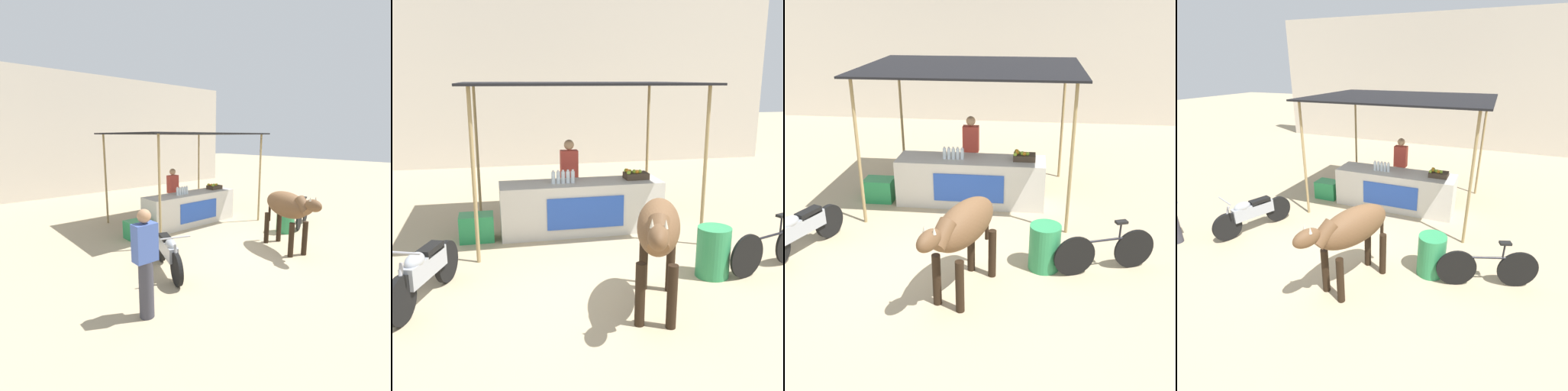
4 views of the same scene
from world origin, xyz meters
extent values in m
plane|color=tan|center=(0.00, 0.00, 0.00)|extent=(60.00, 60.00, 0.00)
cube|color=beige|center=(0.00, 9.45, 2.71)|extent=(16.00, 0.50, 5.42)
cube|color=beige|center=(0.00, 2.20, 0.48)|extent=(3.00, 0.80, 0.96)
cube|color=#264CB2|center=(0.00, 1.79, 0.48)|extent=(1.40, 0.02, 0.58)
cube|color=black|center=(0.00, 2.50, 2.73)|extent=(4.20, 3.20, 0.04)
cylinder|color=#997F51|center=(-1.89, 1.06, 1.36)|extent=(0.06, 0.06, 2.73)
cylinder|color=#997F51|center=(1.89, 1.06, 1.36)|extent=(0.06, 0.06, 2.73)
cylinder|color=#997F51|center=(-1.89, 3.94, 1.36)|extent=(0.06, 0.06, 2.73)
cylinder|color=#997F51|center=(1.89, 3.94, 1.36)|extent=(0.06, 0.06, 2.73)
cylinder|color=silver|center=(-0.53, 2.15, 1.07)|extent=(0.07, 0.07, 0.22)
cylinder|color=white|center=(-0.53, 2.15, 1.19)|extent=(0.04, 0.04, 0.03)
cylinder|color=silver|center=(-0.44, 2.15, 1.07)|extent=(0.07, 0.07, 0.22)
cylinder|color=white|center=(-0.44, 2.15, 1.19)|extent=(0.04, 0.04, 0.03)
cylinder|color=silver|center=(-0.35, 2.15, 1.07)|extent=(0.07, 0.07, 0.22)
cylinder|color=white|center=(-0.35, 2.15, 1.19)|extent=(0.04, 0.04, 0.03)
cylinder|color=silver|center=(-0.26, 2.15, 1.07)|extent=(0.07, 0.07, 0.22)
cylinder|color=white|center=(-0.26, 2.15, 1.19)|extent=(0.04, 0.04, 0.03)
cylinder|color=silver|center=(-0.17, 2.15, 1.07)|extent=(0.07, 0.07, 0.22)
cylinder|color=white|center=(-0.17, 2.15, 1.19)|extent=(0.04, 0.04, 0.03)
cube|color=#3F3326|center=(1.07, 2.25, 1.02)|extent=(0.44, 0.32, 0.12)
sphere|color=#8CB22D|center=(1.13, 2.20, 1.11)|extent=(0.08, 0.08, 0.08)
sphere|color=#8CB22D|center=(0.89, 2.14, 1.11)|extent=(0.08, 0.08, 0.08)
sphere|color=orange|center=(0.92, 2.35, 1.11)|extent=(0.08, 0.08, 0.08)
sphere|color=#8CB22D|center=(1.03, 2.24, 1.11)|extent=(0.08, 0.08, 0.08)
sphere|color=orange|center=(1.07, 2.19, 1.11)|extent=(0.08, 0.08, 0.08)
sphere|color=#8CB22D|center=(0.91, 2.37, 1.11)|extent=(0.08, 0.08, 0.08)
sphere|color=orange|center=(0.93, 2.26, 1.11)|extent=(0.08, 0.08, 0.08)
sphere|color=#8CB22D|center=(1.03, 2.21, 1.11)|extent=(0.08, 0.08, 0.08)
sphere|color=#8CB22D|center=(0.95, 2.27, 1.11)|extent=(0.08, 0.08, 0.08)
cylinder|color=#383842|center=(-0.10, 2.95, 0.44)|extent=(0.22, 0.22, 0.88)
cube|color=#BF3F33|center=(-0.10, 2.95, 1.16)|extent=(0.34, 0.20, 0.56)
sphere|color=tan|center=(-0.10, 2.95, 1.55)|extent=(0.20, 0.20, 0.20)
cube|color=#268C4C|center=(-1.93, 2.10, 0.24)|extent=(0.60, 0.44, 0.48)
cylinder|color=#2D8C51|center=(1.47, -0.20, 0.37)|extent=(0.49, 0.49, 0.75)
ellipsoid|color=brown|center=(0.33, -0.91, 1.08)|extent=(0.99, 1.49, 0.60)
cylinder|color=black|center=(0.32, -1.43, 0.39)|extent=(0.12, 0.12, 0.78)
cylinder|color=black|center=(-0.02, -1.30, 0.39)|extent=(0.12, 0.12, 0.78)
cylinder|color=black|center=(0.68, -0.51, 0.39)|extent=(0.12, 0.12, 0.78)
cylinder|color=black|center=(0.34, -0.38, 0.39)|extent=(0.12, 0.12, 0.78)
cylinder|color=brown|center=(0.11, -1.46, 1.19)|extent=(0.39, 0.51, 0.41)
ellipsoid|color=brown|center=(0.01, -1.74, 1.25)|extent=(0.36, 0.49, 0.26)
cone|color=beige|center=(0.08, -1.75, 1.39)|extent=(0.05, 0.05, 0.10)
cone|color=beige|center=(-0.05, -1.70, 1.39)|extent=(0.05, 0.05, 0.10)
cylinder|color=black|center=(0.57, -0.29, 0.81)|extent=(0.06, 0.06, 0.60)
cylinder|color=black|center=(-2.74, -0.68, 0.30)|extent=(0.29, 0.59, 0.60)
cylinder|color=black|center=(-2.31, 0.44, 0.30)|extent=(0.29, 0.59, 0.60)
cube|color=#999EA5|center=(-2.53, -0.12, 0.48)|extent=(0.49, 0.91, 0.28)
ellipsoid|color=#999EA5|center=(-2.61, -0.32, 0.64)|extent=(0.32, 0.41, 0.20)
cube|color=black|center=(-2.46, 0.05, 0.64)|extent=(0.32, 0.48, 0.10)
cylinder|color=#99999E|center=(-2.72, -0.63, 0.88)|extent=(0.52, 0.22, 0.03)
cylinder|color=#99999E|center=(-2.73, -0.66, 0.50)|extent=(0.12, 0.21, 0.49)
cylinder|color=black|center=(1.92, -0.35, 0.33)|extent=(0.64, 0.26, 0.66)
cylinder|color=black|center=(2.39, -0.19, 0.55)|extent=(0.81, 0.32, 0.04)
cylinder|color=black|center=(2.60, -0.11, 0.67)|extent=(0.03, 0.03, 0.28)
cube|color=black|center=(2.60, -0.11, 0.83)|extent=(0.20, 0.15, 0.04)
camera|label=1|loc=(-5.84, -4.76, 2.64)|focal=28.00mm
camera|label=2|loc=(-1.63, -5.89, 2.81)|focal=42.00mm
camera|label=3|loc=(1.17, -6.49, 3.92)|focal=42.00mm
camera|label=4|loc=(2.20, -4.74, 3.43)|focal=28.00mm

